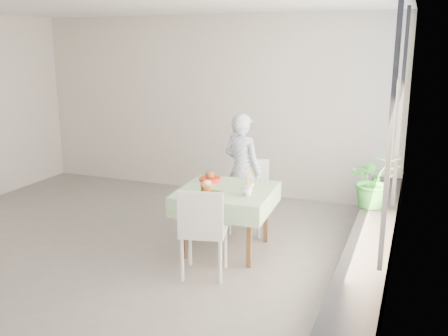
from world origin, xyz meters
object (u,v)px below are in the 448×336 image
at_px(chair_far, 248,210).
at_px(juice_cup_orange, 250,184).
at_px(cafe_table, 226,212).
at_px(main_dish, 208,189).
at_px(potted_plant, 374,180).
at_px(chair_near, 204,248).
at_px(diner, 242,170).

distance_m(chair_far, juice_cup_orange, 0.83).
distance_m(cafe_table, main_dish, 0.43).
bearing_deg(potted_plant, main_dish, -150.30).
relative_size(chair_near, potted_plant, 1.50).
bearing_deg(chair_near, potted_plant, 42.45).
bearing_deg(diner, juice_cup_orange, 131.15).
height_order(chair_far, chair_near, chair_near).
bearing_deg(juice_cup_orange, chair_far, 109.55).
bearing_deg(potted_plant, cafe_table, -155.55).
bearing_deg(diner, chair_near, 111.19).
relative_size(diner, juice_cup_orange, 5.47).
distance_m(diner, potted_plant, 1.69).
relative_size(cafe_table, chair_far, 1.19).
xyz_separation_m(cafe_table, potted_plant, (1.56, 0.71, 0.36)).
bearing_deg(chair_near, chair_far, 89.38).
xyz_separation_m(chair_far, chair_near, (-0.01, -1.38, 0.01)).
xyz_separation_m(chair_far, potted_plant, (1.52, 0.03, 0.54)).
relative_size(cafe_table, chair_near, 1.14).
bearing_deg(cafe_table, chair_far, 87.02).
relative_size(cafe_table, main_dish, 3.63).
bearing_deg(diner, main_dish, 106.15).
bearing_deg(chair_near, juice_cup_orange, 73.53).
xyz_separation_m(chair_near, potted_plant, (1.54, 1.41, 0.52)).
bearing_deg(diner, potted_plant, -169.22).
xyz_separation_m(cafe_table, juice_cup_orange, (0.25, 0.08, 0.35)).
distance_m(chair_far, chair_near, 1.38).
height_order(chair_far, potted_plant, potted_plant).
xyz_separation_m(cafe_table, chair_far, (0.04, 0.68, -0.18)).
distance_m(cafe_table, potted_plant, 1.75).
bearing_deg(potted_plant, diner, 174.63).
height_order(diner, juice_cup_orange, diner).
distance_m(cafe_table, diner, 0.92).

